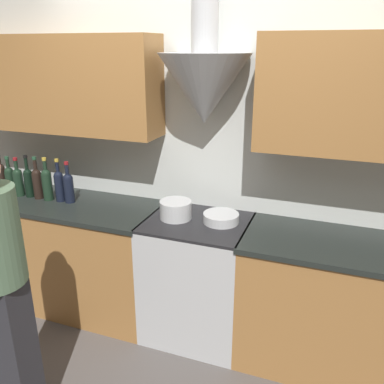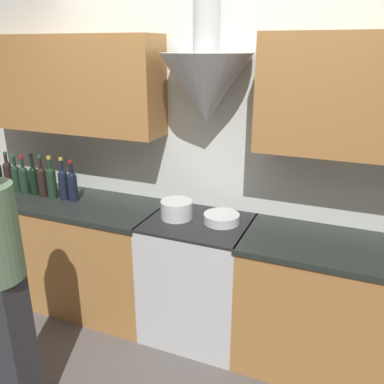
{
  "view_description": "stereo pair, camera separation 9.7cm",
  "coord_description": "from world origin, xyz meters",
  "px_view_note": "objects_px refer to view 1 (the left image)",
  "views": [
    {
      "loc": [
        0.86,
        -2.08,
        2.07
      ],
      "look_at": [
        0.0,
        0.26,
        1.17
      ],
      "focal_mm": 38.0,
      "sensor_mm": 36.0,
      "label": 1
    },
    {
      "loc": [
        0.95,
        -2.05,
        2.07
      ],
      "look_at": [
        0.0,
        0.26,
        1.17
      ],
      "focal_mm": 38.0,
      "sensor_mm": 36.0,
      "label": 2
    }
  ],
  "objects_px": {
    "wine_bottle_4": "(29,181)",
    "wine_bottle_7": "(59,184)",
    "wine_bottle_6": "(47,183)",
    "wine_bottle_8": "(69,186)",
    "stove_range": "(197,278)",
    "wine_bottle_2": "(10,179)",
    "mixing_bowl": "(221,218)",
    "wine_bottle_1": "(2,176)",
    "stock_pot": "(176,210)",
    "wine_bottle_5": "(37,182)",
    "wine_bottle_3": "(18,180)"
  },
  "relations": [
    {
      "from": "wine_bottle_1",
      "to": "wine_bottle_5",
      "type": "relative_size",
      "value": 0.96
    },
    {
      "from": "wine_bottle_1",
      "to": "mixing_bowl",
      "type": "bearing_deg",
      "value": 1.09
    },
    {
      "from": "stove_range",
      "to": "wine_bottle_8",
      "type": "distance_m",
      "value": 1.21
    },
    {
      "from": "wine_bottle_3",
      "to": "wine_bottle_6",
      "type": "xyz_separation_m",
      "value": [
        0.28,
        0.0,
        0.01
      ]
    },
    {
      "from": "wine_bottle_6",
      "to": "mixing_bowl",
      "type": "relative_size",
      "value": 1.39
    },
    {
      "from": "stock_pot",
      "to": "stove_range",
      "type": "bearing_deg",
      "value": -0.27
    },
    {
      "from": "wine_bottle_1",
      "to": "wine_bottle_3",
      "type": "relative_size",
      "value": 1.03
    },
    {
      "from": "wine_bottle_1",
      "to": "wine_bottle_7",
      "type": "height_order",
      "value": "wine_bottle_7"
    },
    {
      "from": "wine_bottle_8",
      "to": "stock_pot",
      "type": "height_order",
      "value": "wine_bottle_8"
    },
    {
      "from": "stove_range",
      "to": "wine_bottle_3",
      "type": "bearing_deg",
      "value": -179.58
    },
    {
      "from": "wine_bottle_5",
      "to": "mixing_bowl",
      "type": "height_order",
      "value": "wine_bottle_5"
    },
    {
      "from": "stock_pot",
      "to": "wine_bottle_7",
      "type": "bearing_deg",
      "value": -179.99
    },
    {
      "from": "wine_bottle_6",
      "to": "wine_bottle_8",
      "type": "xyz_separation_m",
      "value": [
        0.19,
        0.01,
        -0.01
      ]
    },
    {
      "from": "stove_range",
      "to": "wine_bottle_6",
      "type": "xyz_separation_m",
      "value": [
        -1.24,
        -0.01,
        0.6
      ]
    },
    {
      "from": "mixing_bowl",
      "to": "wine_bottle_6",
      "type": "bearing_deg",
      "value": -177.86
    },
    {
      "from": "stove_range",
      "to": "wine_bottle_6",
      "type": "height_order",
      "value": "wine_bottle_6"
    },
    {
      "from": "wine_bottle_4",
      "to": "wine_bottle_7",
      "type": "height_order",
      "value": "wine_bottle_4"
    },
    {
      "from": "wine_bottle_4",
      "to": "wine_bottle_5",
      "type": "xyz_separation_m",
      "value": [
        0.09,
        -0.01,
        0.0
      ]
    },
    {
      "from": "wine_bottle_2",
      "to": "mixing_bowl",
      "type": "bearing_deg",
      "value": 1.13
    },
    {
      "from": "wine_bottle_1",
      "to": "wine_bottle_2",
      "type": "bearing_deg",
      "value": 0.34
    },
    {
      "from": "wine_bottle_4",
      "to": "wine_bottle_6",
      "type": "distance_m",
      "value": 0.19
    },
    {
      "from": "wine_bottle_6",
      "to": "stock_pot",
      "type": "bearing_deg",
      "value": 0.62
    },
    {
      "from": "stove_range",
      "to": "wine_bottle_2",
      "type": "xyz_separation_m",
      "value": [
        -1.63,
        0.01,
        0.58
      ]
    },
    {
      "from": "wine_bottle_1",
      "to": "wine_bottle_2",
      "type": "distance_m",
      "value": 0.08
    },
    {
      "from": "wine_bottle_4",
      "to": "stock_pot",
      "type": "relative_size",
      "value": 1.53
    },
    {
      "from": "wine_bottle_7",
      "to": "wine_bottle_4",
      "type": "bearing_deg",
      "value": -179.71
    },
    {
      "from": "wine_bottle_3",
      "to": "stock_pot",
      "type": "distance_m",
      "value": 1.37
    },
    {
      "from": "wine_bottle_7",
      "to": "stock_pot",
      "type": "bearing_deg",
      "value": 0.01
    },
    {
      "from": "wine_bottle_1",
      "to": "wine_bottle_2",
      "type": "height_order",
      "value": "wine_bottle_1"
    },
    {
      "from": "stove_range",
      "to": "wine_bottle_1",
      "type": "height_order",
      "value": "wine_bottle_1"
    },
    {
      "from": "wine_bottle_2",
      "to": "wine_bottle_8",
      "type": "height_order",
      "value": "wine_bottle_8"
    },
    {
      "from": "wine_bottle_3",
      "to": "wine_bottle_1",
      "type": "bearing_deg",
      "value": 174.86
    },
    {
      "from": "stove_range",
      "to": "stock_pot",
      "type": "xyz_separation_m",
      "value": [
        -0.16,
        0.0,
        0.52
      ]
    },
    {
      "from": "mixing_bowl",
      "to": "wine_bottle_7",
      "type": "bearing_deg",
      "value": -178.2
    },
    {
      "from": "wine_bottle_6",
      "to": "wine_bottle_7",
      "type": "relative_size",
      "value": 1.01
    },
    {
      "from": "wine_bottle_2",
      "to": "wine_bottle_8",
      "type": "bearing_deg",
      "value": -0.39
    },
    {
      "from": "wine_bottle_5",
      "to": "wine_bottle_6",
      "type": "bearing_deg",
      "value": -1.52
    },
    {
      "from": "wine_bottle_5",
      "to": "stove_range",
      "type": "bearing_deg",
      "value": 0.36
    },
    {
      "from": "wine_bottle_5",
      "to": "stock_pot",
      "type": "xyz_separation_m",
      "value": [
        1.18,
        0.01,
        -0.07
      ]
    },
    {
      "from": "wine_bottle_5",
      "to": "mixing_bowl",
      "type": "bearing_deg",
      "value": 1.9
    },
    {
      "from": "wine_bottle_3",
      "to": "wine_bottle_7",
      "type": "xyz_separation_m",
      "value": [
        0.39,
        0.01,
        0.01
      ]
    },
    {
      "from": "wine_bottle_8",
      "to": "wine_bottle_5",
      "type": "bearing_deg",
      "value": -177.88
    },
    {
      "from": "wine_bottle_7",
      "to": "wine_bottle_8",
      "type": "xyz_separation_m",
      "value": [
        0.09,
        0.0,
        -0.01
      ]
    },
    {
      "from": "wine_bottle_1",
      "to": "mixing_bowl",
      "type": "xyz_separation_m",
      "value": [
        1.87,
        0.04,
        -0.1
      ]
    },
    {
      "from": "stove_range",
      "to": "wine_bottle_2",
      "type": "bearing_deg",
      "value": 179.78
    },
    {
      "from": "wine_bottle_3",
      "to": "mixing_bowl",
      "type": "bearing_deg",
      "value": 1.78
    },
    {
      "from": "wine_bottle_4",
      "to": "wine_bottle_8",
      "type": "height_order",
      "value": "wine_bottle_4"
    },
    {
      "from": "stove_range",
      "to": "wine_bottle_4",
      "type": "distance_m",
      "value": 1.55
    },
    {
      "from": "wine_bottle_1",
      "to": "wine_bottle_7",
      "type": "distance_m",
      "value": 0.58
    },
    {
      "from": "wine_bottle_4",
      "to": "mixing_bowl",
      "type": "distance_m",
      "value": 1.6
    }
  ]
}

